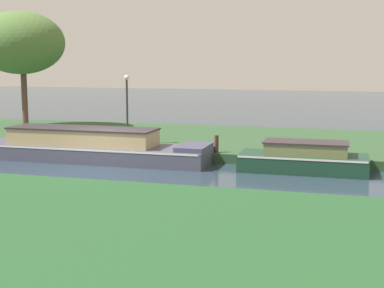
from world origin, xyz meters
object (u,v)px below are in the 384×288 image
at_px(slate_barge, 91,147).
at_px(forest_narrowboat, 304,159).
at_px(lamp_post, 127,101).
at_px(mooring_post_near, 216,144).
at_px(willow_tree_left, 20,43).

height_order(slate_barge, forest_narrowboat, slate_barge).
bearing_deg(forest_narrowboat, lamp_post, 163.06).
xyz_separation_m(slate_barge, mooring_post_near, (5.29, 1.17, 0.18)).
height_order(willow_tree_left, lamp_post, willow_tree_left).
relative_size(slate_barge, willow_tree_left, 1.54).
relative_size(forest_narrowboat, mooring_post_near, 6.61).
xyz_separation_m(forest_narrowboat, lamp_post, (-8.38, 2.55, 1.89)).
bearing_deg(lamp_post, slate_barge, -104.47).
bearing_deg(lamp_post, willow_tree_left, 151.98).
relative_size(forest_narrowboat, lamp_post, 1.52).
relative_size(slate_barge, mooring_post_near, 13.91).
height_order(slate_barge, willow_tree_left, willow_tree_left).
distance_m(lamp_post, mooring_post_near, 5.10).
distance_m(forest_narrowboat, willow_tree_left, 18.87).
height_order(willow_tree_left, mooring_post_near, willow_tree_left).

